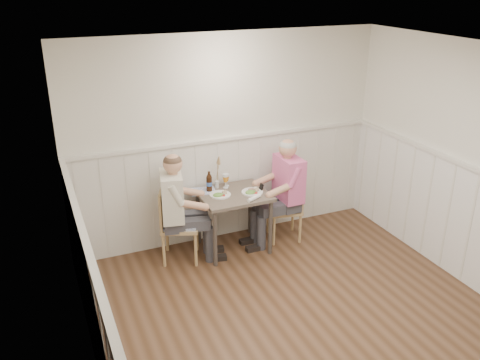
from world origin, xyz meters
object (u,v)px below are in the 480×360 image
(dining_table, at_px, (234,202))
(diner_cream, at_px, (177,217))
(chair_right, at_px, (288,205))
(chair_left, at_px, (175,221))
(beer_bottle, at_px, (209,183))
(man_in_pink, at_px, (285,199))
(grass_vase, at_px, (217,173))

(dining_table, distance_m, diner_cream, 0.72)
(chair_right, relative_size, chair_left, 0.92)
(diner_cream, distance_m, beer_bottle, 0.59)
(man_in_pink, bearing_deg, diner_cream, 177.84)
(man_in_pink, relative_size, grass_vase, 3.22)
(chair_left, relative_size, man_in_pink, 0.66)
(beer_bottle, bearing_deg, chair_left, -164.63)
(diner_cream, bearing_deg, man_in_pink, -2.16)
(beer_bottle, bearing_deg, chair_right, -10.93)
(man_in_pink, xyz_separation_m, diner_cream, (-1.40, 0.05, -0.00))
(chair_right, relative_size, man_in_pink, 0.61)
(dining_table, relative_size, chair_right, 0.97)
(dining_table, height_order, grass_vase, grass_vase)
(man_in_pink, distance_m, diner_cream, 1.40)
(dining_table, distance_m, chair_left, 0.74)
(dining_table, relative_size, chair_left, 0.89)
(chair_right, bearing_deg, man_in_pink, -150.54)
(grass_vase, bearing_deg, diner_cream, -158.02)
(diner_cream, xyz_separation_m, beer_bottle, (0.48, 0.18, 0.29))
(chair_right, relative_size, beer_bottle, 3.31)
(beer_bottle, bearing_deg, dining_table, -35.99)
(beer_bottle, distance_m, grass_vase, 0.16)
(beer_bottle, xyz_separation_m, grass_vase, (0.12, 0.06, 0.08))
(dining_table, xyz_separation_m, beer_bottle, (-0.24, 0.18, 0.22))
(chair_left, bearing_deg, beer_bottle, 15.37)
(chair_right, height_order, grass_vase, grass_vase)
(chair_right, xyz_separation_m, beer_bottle, (-0.99, 0.19, 0.41))
(dining_table, relative_size, man_in_pink, 0.59)
(dining_table, distance_m, man_in_pink, 0.68)
(chair_right, bearing_deg, dining_table, 178.90)
(man_in_pink, relative_size, beer_bottle, 5.43)
(chair_left, distance_m, man_in_pink, 1.41)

